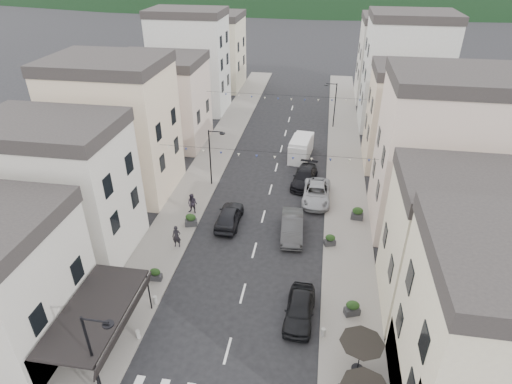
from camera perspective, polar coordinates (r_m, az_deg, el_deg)
sidewalk_left at (r=49.63m, az=-5.77°, el=4.50°), size 4.00×76.00×0.12m
sidewalk_right at (r=48.24m, az=11.77°, el=3.19°), size 4.00×76.00×0.12m
boutique_awning at (r=27.14m, az=-20.18°, el=-14.76°), size 3.77×7.50×3.28m
buildings_row_left at (r=54.65m, az=-11.90°, el=13.29°), size 10.20×54.16×14.00m
buildings_row_right at (r=51.05m, az=20.41°, el=11.09°), size 10.20×54.16×14.50m
streetlamp_left_near at (r=24.42m, az=-20.63°, el=-19.16°), size 1.70×0.56×6.00m
streetlamp_left_far at (r=42.45m, az=-5.81°, el=5.30°), size 1.70×0.56×6.00m
streetlamp_right_far at (r=57.93m, az=10.26°, el=11.89°), size 1.70×0.56×6.00m
bollards at (r=27.22m, az=-4.09°, el=-20.60°), size 11.66×10.26×0.60m
bunting_near at (r=36.99m, az=1.28°, el=4.89°), size 19.00×0.28×0.62m
bunting_far at (r=51.81m, az=3.84°, el=12.38°), size 19.00×0.28×0.62m
parked_car_a at (r=29.14m, az=5.84°, el=-15.26°), size 2.05×4.68×1.57m
parked_car_b at (r=36.21m, az=4.83°, el=-4.64°), size 2.13×5.24×1.69m
parked_car_c at (r=41.34m, az=8.05°, el=-0.15°), size 2.60×5.62×1.56m
parked_car_d at (r=44.07m, az=6.49°, el=1.99°), size 2.80×5.54×1.54m
parked_car_e at (r=37.56m, az=-3.61°, el=-3.21°), size 1.95×4.84×1.65m
delivery_van at (r=49.53m, az=6.02°, el=5.93°), size 2.66×5.44×2.51m
pedestrian_a at (r=35.15m, az=-10.54°, el=-5.86°), size 0.74×0.53×1.91m
pedestrian_b at (r=39.13m, az=-8.47°, el=-1.55°), size 1.06×0.89×1.94m
planter_la at (r=32.57m, az=-13.27°, el=-10.63°), size 0.93×0.56×1.01m
planter_lb at (r=37.66m, az=-8.67°, el=-3.69°), size 1.16×0.83×1.17m
planter_ra at (r=29.91m, az=12.73°, el=-14.85°), size 1.14×0.87×1.13m
planter_rb at (r=35.49m, az=9.85°, el=-6.32°), size 1.02×0.76×1.02m
planter_rc at (r=39.11m, az=13.37°, el=-2.79°), size 1.13×0.71×1.20m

